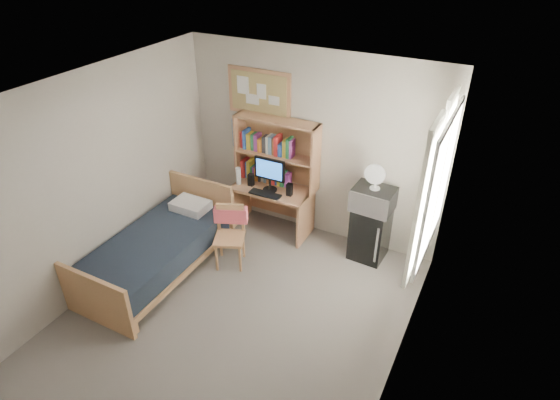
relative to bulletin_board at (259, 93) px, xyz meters
The scene contains 26 objects.
floor 2.95m from the bulletin_board, 69.48° to the right, with size 3.60×4.20×0.02m, color gray.
ceiling 2.33m from the bulletin_board, 69.48° to the right, with size 3.60×4.20×0.02m, color silver.
wall_back 1.00m from the bulletin_board, ahead, with size 3.60×0.04×2.60m, color beige.
wall_front 4.30m from the bulletin_board, 79.44° to the right, with size 3.60×0.04×2.60m, color beige.
wall_left 2.40m from the bulletin_board, 116.08° to the right, with size 0.04×4.20×2.60m, color beige.
wall_right 3.37m from the bulletin_board, 38.93° to the right, with size 0.04×4.20×2.60m, color beige.
window_unit 2.70m from the bulletin_board, 19.26° to the right, with size 0.10×1.40×1.70m, color white.
curtain_left 2.83m from the bulletin_board, 27.19° to the right, with size 0.04×0.55×1.70m, color white.
curtain_right 2.57m from the bulletin_board, 10.96° to the right, with size 0.04×0.55×1.70m, color white.
bulletin_board is the anchor object (origin of this frame).
poster_wave 0.74m from the bulletin_board, behind, with size 0.30×0.01×0.42m, color #234A8C.
poster_japan 1.18m from the bulletin_board, behind, with size 0.28×0.01×0.36m, color red.
desk 1.64m from the bulletin_board, 40.47° to the right, with size 1.10×0.55×0.68m, color tan.
desk_chair 1.97m from the bulletin_board, 79.86° to the right, with size 0.41×0.41×0.82m, color tan.
mini_fridge 2.36m from the bulletin_board, ahead, with size 0.44×0.44×0.75m, color black.
bed 2.50m from the bulletin_board, 105.40° to the right, with size 0.98×1.96×0.54m, color black.
hutch 0.83m from the bulletin_board, 21.99° to the right, with size 1.18×0.30×0.97m, color tan.
monitor 1.11m from the bulletin_board, 45.90° to the right, with size 0.44×0.03×0.47m, color black.
keyboard 1.36m from the bulletin_board, 55.36° to the right, with size 0.45×0.14×0.02m, color black.
speaker_left 1.20m from the bulletin_board, 84.50° to the right, with size 0.07×0.07×0.18m, color black.
speaker_right 1.35m from the bulletin_board, 28.36° to the right, with size 0.07×0.07×0.18m, color black.
water_bottle 1.18m from the bulletin_board, 110.70° to the right, with size 0.07×0.07×0.25m, color white.
hoodie 1.67m from the bulletin_board, 82.28° to the right, with size 0.43×0.13×0.21m, color #EC5964.
microwave 2.06m from the bulletin_board, ahead, with size 0.51×0.39×0.29m, color silver.
desk_fan 1.93m from the bulletin_board, ahead, with size 0.26×0.26×0.32m, color white.
pillow 1.77m from the bulletin_board, 114.95° to the right, with size 0.49×0.34×0.12m, color white.
Camera 1 is at (2.25, -3.17, 3.94)m, focal length 30.00 mm.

